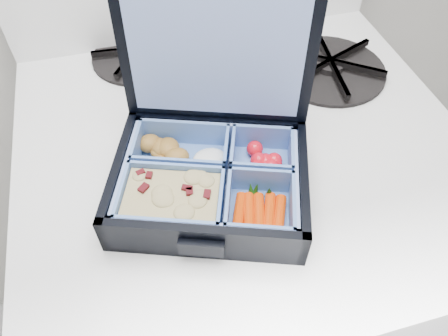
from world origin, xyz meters
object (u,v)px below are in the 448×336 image
object	(u,v)px
burner_grate	(330,64)
fork	(215,107)
stove	(234,279)
bento_box	(210,181)

from	to	relation	value
burner_grate	fork	distance (m)	0.22
stove	bento_box	world-z (taller)	bento_box
burner_grate	fork	bearing A→B (deg)	-168.96
stove	fork	xyz separation A→B (m)	(-0.02, 0.06, 0.50)
stove	burner_grate	xyz separation A→B (m)	(0.19, 0.10, 0.51)
stove	burner_grate	distance (m)	0.56
burner_grate	stove	bearing A→B (deg)	-151.95
fork	bento_box	bearing A→B (deg)	-94.49
bento_box	burner_grate	distance (m)	0.33
bento_box	burner_grate	bearing A→B (deg)	58.15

